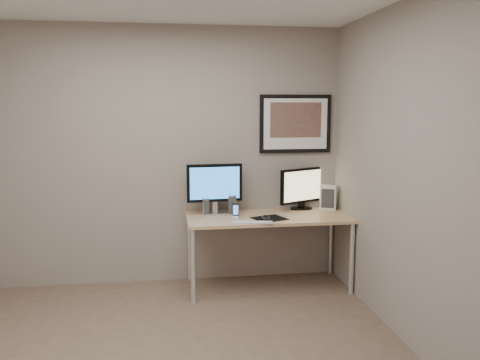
{
  "coord_description": "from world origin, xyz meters",
  "views": [
    {
      "loc": [
        0.01,
        -3.46,
        1.81
      ],
      "look_at": [
        0.68,
        1.1,
        1.13
      ],
      "focal_mm": 38.0,
      "sensor_mm": 36.0,
      "label": 1
    }
  ],
  "objects": [
    {
      "name": "mousepad",
      "position": [
        0.99,
        1.22,
        0.73
      ],
      "size": [
        0.37,
        0.35,
        0.0
      ],
      "primitive_type": "cube",
      "rotation": [
        0.0,
        0.0,
        0.36
      ],
      "color": "black",
      "rests_on": "desk"
    },
    {
      "name": "speaker_right",
      "position": [
        0.66,
        1.43,
        0.83
      ],
      "size": [
        0.1,
        0.1,
        0.2
      ],
      "primitive_type": "cylinder",
      "rotation": [
        0.0,
        0.0,
        -0.22
      ],
      "color": "#AFAFB4",
      "rests_on": "desk"
    },
    {
      "name": "phone_dock",
      "position": [
        0.68,
        1.33,
        0.8
      ],
      "size": [
        0.08,
        0.08,
        0.14
      ],
      "primitive_type": "cube",
      "rotation": [
        0.0,
        0.0,
        -0.25
      ],
      "color": "black",
      "rests_on": "desk"
    },
    {
      "name": "monitor_tv",
      "position": [
        1.41,
        1.61,
        0.96
      ],
      "size": [
        0.51,
        0.28,
        0.43
      ],
      "rotation": [
        0.0,
        0.0,
        0.47
      ],
      "color": "black",
      "rests_on": "desk"
    },
    {
      "name": "keyboard",
      "position": [
        0.79,
        1.06,
        0.74
      ],
      "size": [
        0.4,
        0.16,
        0.01
      ],
      "primitive_type": "cube",
      "rotation": [
        0.0,
        0.0,
        -0.15
      ],
      "color": "silver",
      "rests_on": "desk"
    },
    {
      "name": "monitor_large",
      "position": [
        0.49,
        1.5,
        1.01
      ],
      "size": [
        0.56,
        0.2,
        0.51
      ],
      "rotation": [
        0.0,
        0.0,
        0.07
      ],
      "color": "#AFAFB4",
      "rests_on": "desk"
    },
    {
      "name": "framed_art",
      "position": [
        1.35,
        1.68,
        1.62
      ],
      "size": [
        0.75,
        0.04,
        0.6
      ],
      "color": "black",
      "rests_on": "room"
    },
    {
      "name": "mouse",
      "position": [
        0.95,
        1.22,
        0.75
      ],
      "size": [
        0.06,
        0.1,
        0.03
      ],
      "primitive_type": "ellipsoid",
      "rotation": [
        0.0,
        0.0,
        0.12
      ],
      "color": "black",
      "rests_on": "mousepad"
    },
    {
      "name": "room",
      "position": [
        0.0,
        0.45,
        1.64
      ],
      "size": [
        3.6,
        3.6,
        3.6
      ],
      "color": "white",
      "rests_on": "ground"
    },
    {
      "name": "fan_unit",
      "position": [
        1.68,
        1.57,
        0.86
      ],
      "size": [
        0.19,
        0.17,
        0.25
      ],
      "primitive_type": "cube",
      "rotation": [
        0.0,
        0.0,
        -0.34
      ],
      "color": "silver",
      "rests_on": "desk"
    },
    {
      "name": "desk",
      "position": [
        1.0,
        1.35,
        0.66
      ],
      "size": [
        1.6,
        0.7,
        0.73
      ],
      "color": "#A68A50",
      "rests_on": "floor"
    },
    {
      "name": "floor",
      "position": [
        0.0,
        0.0,
        0.0
      ],
      "size": [
        3.6,
        3.6,
        0.0
      ],
      "primitive_type": "plane",
      "color": "brown",
      "rests_on": "ground"
    },
    {
      "name": "speaker_left",
      "position": [
        0.4,
        1.48,
        0.81
      ],
      "size": [
        0.08,
        0.08,
        0.17
      ],
      "primitive_type": "cylinder",
      "rotation": [
        0.0,
        0.0,
        0.2
      ],
      "color": "#AFAFB4",
      "rests_on": "desk"
    }
  ]
}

